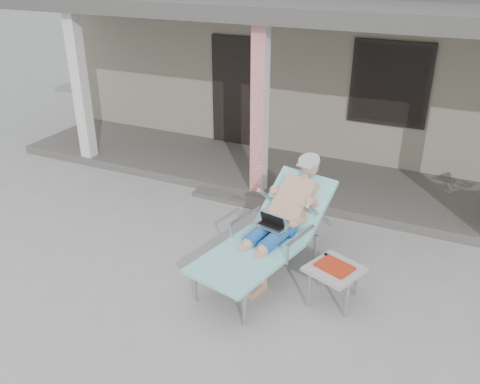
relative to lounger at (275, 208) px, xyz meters
The scene contains 7 objects.
ground 1.36m from the lounger, 161.87° to the right, with size 60.00×60.00×0.00m, color #9E9E99.
house 6.30m from the lounger, 99.16° to the left, with size 10.40×5.40×3.30m.
porch_deck 2.96m from the lounger, 110.42° to the left, with size 10.00×2.00×0.15m, color #605B56.
porch_overhang 3.39m from the lounger, 110.81° to the left, with size 10.00×2.30×2.85m.
porch_step 2.00m from the lounger, 123.15° to the left, with size 2.00×0.30×0.07m, color #605B56.
lounger is the anchor object (origin of this frame).
side_table 1.03m from the lounger, 20.21° to the right, with size 0.71×0.71×0.49m.
Camera 1 is at (2.93, -4.78, 3.71)m, focal length 38.00 mm.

